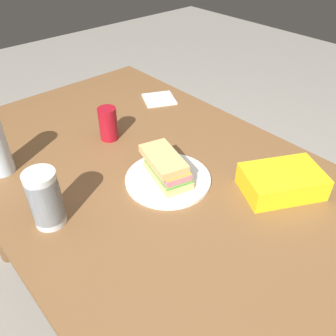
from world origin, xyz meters
The scene contains 8 objects.
ground_plane centered at (0.00, 0.00, 0.00)m, with size 8.00×8.00×0.00m, color gray.
dining_table centered at (0.00, 0.00, 0.68)m, with size 1.84×0.96×0.76m.
paper_plate centered at (0.07, -0.01, 0.77)m, with size 0.27×0.27×0.01m, color white.
sandwich centered at (0.08, -0.01, 0.81)m, with size 0.20×0.13×0.08m.
soda_can_red centered at (0.40, -0.01, 0.82)m, with size 0.07×0.07×0.12m, color maroon.
chip_bag centered at (-0.19, -0.23, 0.80)m, with size 0.23×0.15×0.07m, color yellow.
plastic_cup_stack centered at (0.15, 0.35, 0.84)m, with size 0.08×0.08×0.17m.
paper_napkin centered at (0.52, -0.35, 0.76)m, with size 0.13×0.13×0.01m, color white.
Camera 1 is at (-0.56, 0.55, 1.46)m, focal length 37.58 mm.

